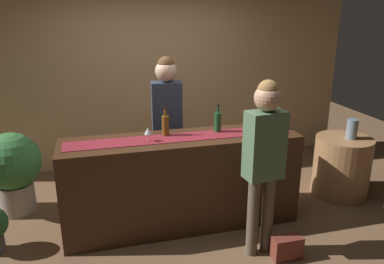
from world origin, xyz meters
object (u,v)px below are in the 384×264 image
Objects in this scene: customer_sipping at (264,152)px; round_side_table at (341,166)px; bartender at (167,114)px; potted_plant_tall at (12,168)px; wine_bottle_amber at (165,125)px; wine_glass_mid_counter at (148,131)px; handbag at (287,247)px; wine_bottle_clear at (269,119)px; wine_glass_near_customer at (248,124)px; wine_bottle_green at (218,122)px; vase_on_side_table at (352,129)px.

round_side_table is at bearing 23.05° from customer_sipping.
potted_plant_tall is (-1.74, 0.15, -0.54)m from bartender.
wine_bottle_amber is 0.18× the size of customer_sipping.
handbag is at bearing -35.26° from wine_glass_mid_counter.
wine_glass_near_customer is at bearing -161.49° from wine_bottle_clear.
wine_glass_near_customer and wine_glass_mid_counter have the same top height.
customer_sipping is (0.18, -0.77, -0.07)m from wine_bottle_green.
potted_plant_tall is at bearing 0.58° from bartender.
wine_bottle_green is at bearing -178.03° from vase_on_side_table.
round_side_table is (1.49, 0.86, -0.66)m from customer_sipping.
round_side_table is (2.11, -0.41, -0.71)m from bartender.
wine_bottle_amber is at bearing 178.14° from wine_bottle_green.
wine_bottle_clear is 0.30m from wine_glass_near_customer.
vase_on_side_table is (1.55, 0.83, -0.17)m from customer_sipping.
bartender is at bearing 77.08° from wine_bottle_amber.
wine_bottle_clear is at bearing -172.55° from round_side_table.
wine_bottle_clear reaches higher than wine_glass_mid_counter.
bartender is at bearing 168.55° from vase_on_side_table.
wine_bottle_green is 0.41× the size of round_side_table.
bartender is (0.31, 0.62, -0.01)m from wine_glass_mid_counter.
wine_bottle_green is 2.10× the size of wine_glass_near_customer.
customer_sipping reaches higher than wine_bottle_amber.
vase_on_side_table reaches higher than handbag.
bartender is at bearing 151.37° from wine_bottle_clear.
bartender is at bearing -5.08° from potted_plant_tall.
customer_sipping is (0.73, -0.79, -0.07)m from wine_bottle_amber.
wine_bottle_amber reaches higher than vase_on_side_table.
wine_bottle_clear is 0.32× the size of potted_plant_tall.
vase_on_side_table is (2.17, -0.44, -0.22)m from bartender.
potted_plant_tall is (-3.85, 0.56, 0.17)m from round_side_table.
wine_bottle_clear is 2.10× the size of wine_glass_mid_counter.
handbag is (0.21, -0.16, -0.92)m from customer_sipping.
wine_bottle_green is at bearing 95.73° from customer_sipping.
wine_glass_near_customer reaches higher than potted_plant_tall.
wine_bottle_amber is 0.41× the size of round_side_table.
potted_plant_tall is at bearing 162.00° from wine_glass_near_customer.
wine_bottle_amber is 2.10× the size of wine_glass_near_customer.
handbag is (2.57, -1.58, -0.43)m from potted_plant_tall.
wine_glass_mid_counter is 0.51× the size of handbag.
wine_glass_mid_counter is at bearing 138.08° from customer_sipping.
vase_on_side_table is (0.05, -0.03, 0.49)m from round_side_table.
wine_bottle_amber is 0.17× the size of bartender.
potted_plant_tall is at bearing 151.48° from wine_glass_mid_counter.
wine_bottle_amber reaches higher than wine_glass_mid_counter.
wine_glass_near_customer is 0.08× the size of bartender.
customer_sipping is (-0.10, -0.63, -0.06)m from wine_glass_near_customer.
round_side_table is at bearing 7.45° from wine_bottle_clear.
bartender is (-0.45, 0.50, -0.02)m from wine_bottle_green.
wine_glass_near_customer reaches higher than round_side_table.
vase_on_side_table is 1.82m from handbag.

